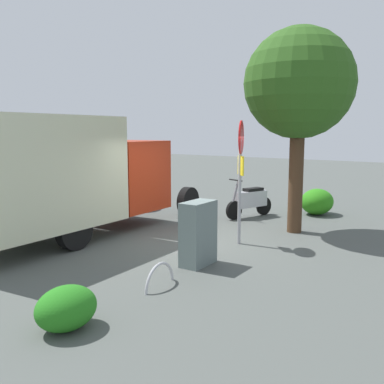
{
  "coord_description": "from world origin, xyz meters",
  "views": [
    {
      "loc": [
        8.13,
        5.96,
        2.63
      ],
      "look_at": [
        -0.29,
        -0.24,
        1.13
      ],
      "focal_mm": 40.24,
      "sensor_mm": 36.0,
      "label": 1
    }
  ],
  "objects_px": {
    "street_tree": "(299,85)",
    "bike_rack_hoop": "(160,287)",
    "box_truck_near": "(62,173)",
    "motorcycle": "(250,200)",
    "stop_sign": "(240,163)",
    "utility_cabinet": "(198,233)"
  },
  "relations": [
    {
      "from": "box_truck_near",
      "to": "street_tree",
      "type": "bearing_deg",
      "value": -49.87
    },
    {
      "from": "street_tree",
      "to": "bike_rack_hoop",
      "type": "bearing_deg",
      "value": -2.49
    },
    {
      "from": "box_truck_near",
      "to": "motorcycle",
      "type": "xyz_separation_m",
      "value": [
        -5.09,
        2.34,
        -1.11
      ]
    },
    {
      "from": "motorcycle",
      "to": "box_truck_near",
      "type": "bearing_deg",
      "value": -7.22
    },
    {
      "from": "motorcycle",
      "to": "stop_sign",
      "type": "height_order",
      "value": "stop_sign"
    },
    {
      "from": "motorcycle",
      "to": "utility_cabinet",
      "type": "bearing_deg",
      "value": 34.54
    },
    {
      "from": "box_truck_near",
      "to": "stop_sign",
      "type": "height_order",
      "value": "box_truck_near"
    },
    {
      "from": "utility_cabinet",
      "to": "bike_rack_hoop",
      "type": "distance_m",
      "value": 1.53
    },
    {
      "from": "box_truck_near",
      "to": "motorcycle",
      "type": "bearing_deg",
      "value": -28.27
    },
    {
      "from": "stop_sign",
      "to": "street_tree",
      "type": "bearing_deg",
      "value": 163.61
    },
    {
      "from": "motorcycle",
      "to": "bike_rack_hoop",
      "type": "distance_m",
      "value": 6.43
    },
    {
      "from": "motorcycle",
      "to": "bike_rack_hoop",
      "type": "bearing_deg",
      "value": 32.51
    },
    {
      "from": "street_tree",
      "to": "box_truck_near",
      "type": "bearing_deg",
      "value": -46.31
    },
    {
      "from": "motorcycle",
      "to": "street_tree",
      "type": "relative_size",
      "value": 0.34
    },
    {
      "from": "stop_sign",
      "to": "bike_rack_hoop",
      "type": "bearing_deg",
      "value": 5.85
    },
    {
      "from": "motorcycle",
      "to": "stop_sign",
      "type": "bearing_deg",
      "value": 41.76
    },
    {
      "from": "stop_sign",
      "to": "utility_cabinet",
      "type": "distance_m",
      "value": 2.26
    },
    {
      "from": "box_truck_near",
      "to": "motorcycle",
      "type": "distance_m",
      "value": 5.71
    },
    {
      "from": "stop_sign",
      "to": "utility_cabinet",
      "type": "relative_size",
      "value": 2.26
    },
    {
      "from": "utility_cabinet",
      "to": "box_truck_near",
      "type": "bearing_deg",
      "value": -85.75
    },
    {
      "from": "motorcycle",
      "to": "utility_cabinet",
      "type": "height_order",
      "value": "utility_cabinet"
    },
    {
      "from": "stop_sign",
      "to": "bike_rack_hoop",
      "type": "relative_size",
      "value": 3.36
    }
  ]
}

